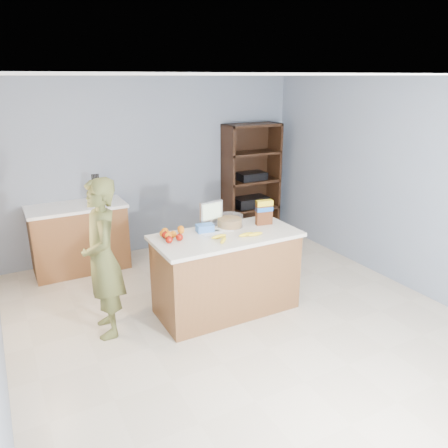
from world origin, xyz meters
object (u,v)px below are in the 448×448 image
counter_peninsula (226,276)px  person (103,259)px  shelving_unit (249,182)px  tv (211,212)px  cereal_box (264,211)px

counter_peninsula → person: 1.34m
shelving_unit → tv: bearing=-132.2°
shelving_unit → tv: shelving_unit is taller
cereal_box → tv: bearing=155.5°
counter_peninsula → cereal_box: cereal_box is taller
counter_peninsula → person: person is taller
person → tv: size_ratio=5.69×
shelving_unit → cereal_box: size_ratio=6.38×
shelving_unit → counter_peninsula: bearing=-127.1°
counter_peninsula → tv: 0.72m
shelving_unit → cereal_box: shelving_unit is taller
person → tv: person is taller
shelving_unit → tv: size_ratio=6.38×
counter_peninsula → shelving_unit: bearing=52.9°
cereal_box → counter_peninsula: bearing=-171.1°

